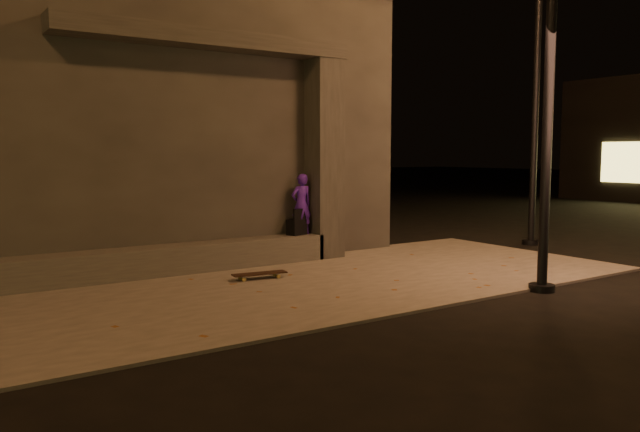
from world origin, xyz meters
TOP-DOWN VIEW (x-y plane):
  - ground at (0.00, 0.00)m, footprint 120.00×120.00m
  - sidewalk at (0.00, 2.00)m, footprint 11.00×4.40m
  - building at (-1.00, 6.49)m, footprint 9.00×5.10m
  - ledge at (-1.50, 3.75)m, footprint 6.00×0.55m
  - column at (1.70, 3.75)m, footprint 0.55×0.55m
  - canopy at (-0.50, 3.80)m, footprint 5.00×0.70m
  - skateboarder at (1.20, 3.75)m, footprint 0.41×0.27m
  - backpack at (1.10, 3.75)m, footprint 0.38×0.30m
  - skateboard at (-0.30, 2.57)m, footprint 0.87×0.33m
  - street_lamp_0 at (2.72, -0.27)m, footprint 0.36×0.36m
  - street_lamp_2 at (6.41, 2.76)m, footprint 0.36×0.36m

SIDE VIEW (x-z plane):
  - ground at x=0.00m, z-range 0.00..0.00m
  - sidewalk at x=0.00m, z-range 0.00..0.04m
  - skateboard at x=-0.30m, z-range 0.07..0.16m
  - ledge at x=-1.50m, z-range 0.04..0.49m
  - backpack at x=1.10m, z-range 0.41..0.89m
  - skateboarder at x=1.20m, z-range 0.49..1.59m
  - column at x=1.70m, z-range 0.04..3.64m
  - building at x=-1.00m, z-range -0.01..5.22m
  - street_lamp_0 at x=2.72m, z-range 0.47..7.06m
  - canopy at x=-0.50m, z-range 3.64..3.92m
  - street_lamp_2 at x=6.41m, z-range 0.49..8.01m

